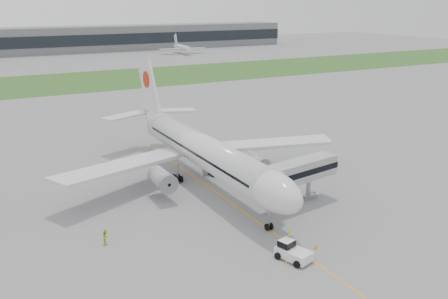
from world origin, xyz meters
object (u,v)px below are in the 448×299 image
pushback_tug (292,251)px  jet_bridge (294,173)px  airliner (201,149)px  ground_crew_near (289,234)px

pushback_tug → jet_bridge: (9.15, 12.38, 3.98)m
jet_bridge → airliner: bearing=106.6°
airliner → jet_bridge: 16.65m
airliner → jet_bridge: bearing=-63.8°
pushback_tug → airliner: bearing=69.2°
airliner → ground_crew_near: 23.78m
airliner → ground_crew_near: bearing=-88.3°
airliner → pushback_tug: airliner is taller
jet_bridge → ground_crew_near: (-6.67, -8.34, -4.14)m
airliner → pushback_tug: (-1.79, -27.30, -4.72)m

